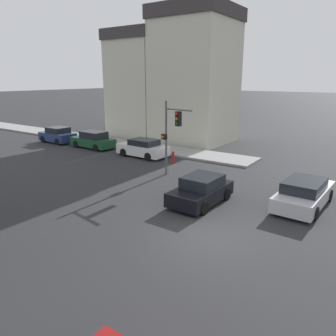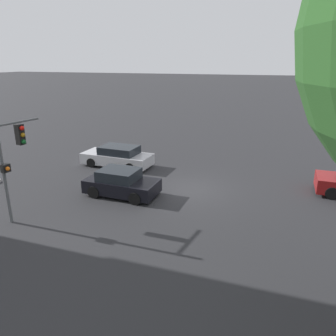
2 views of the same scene
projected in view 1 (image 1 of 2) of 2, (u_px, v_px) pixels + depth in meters
name	position (u px, v px, depth m)	size (l,w,h in m)	color
ground_plane	(205.00, 237.00, 13.22)	(300.00, 300.00, 0.00)	#28282B
sidewalk_strip	(23.00, 129.00, 40.92)	(3.14, 60.00, 0.16)	gray
rowhouse_backdrop	(172.00, 80.00, 33.30)	(7.71, 12.64, 12.55)	beige
traffic_signal	(172.00, 128.00, 20.63)	(0.53, 2.30, 4.84)	#515456
crossing_car_0	(201.00, 190.00, 16.70)	(3.88, 2.04, 1.42)	black
crossing_car_2	(304.00, 193.00, 16.29)	(4.81, 2.15, 1.40)	#B7B7BC
parked_car_0	(143.00, 148.00, 26.62)	(2.02, 4.28, 1.44)	silver
parked_car_1	(93.00, 140.00, 29.91)	(1.97, 4.44, 1.53)	#194728
parked_car_2	(58.00, 135.00, 32.49)	(2.08, 3.88, 1.53)	navy
fire_hydrant	(173.00, 157.00, 24.54)	(0.22, 0.22, 0.92)	red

